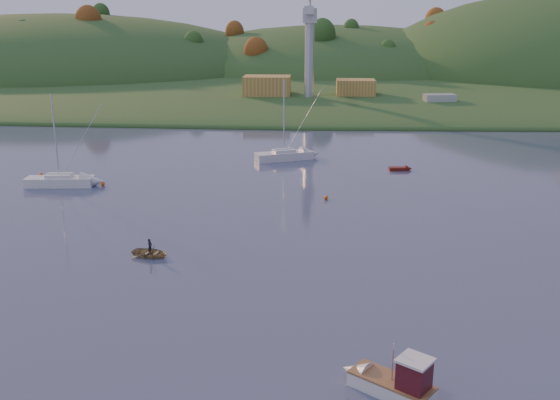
# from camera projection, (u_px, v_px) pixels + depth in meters

# --- Properties ---
(far_shore) EXTENTS (620.00, 220.00, 1.50)m
(far_shore) POSITION_uv_depth(u_px,v_px,m) (308.00, 70.00, 251.29)
(far_shore) COLOR #24471C
(far_shore) RESTS_ON ground
(shore_slope) EXTENTS (640.00, 150.00, 7.00)m
(shore_slope) POSITION_uv_depth(u_px,v_px,m) (305.00, 88.00, 189.03)
(shore_slope) COLOR #24471C
(shore_slope) RESTS_ON ground
(hill_left) EXTENTS (170.00, 140.00, 44.00)m
(hill_left) POSITION_uv_depth(u_px,v_px,m) (61.00, 76.00, 227.80)
(hill_left) COLOR #24471C
(hill_left) RESTS_ON ground
(hill_center) EXTENTS (140.00, 120.00, 36.00)m
(hill_center) POSITION_uv_depth(u_px,v_px,m) (334.00, 75.00, 231.55)
(hill_center) COLOR #24471C
(hill_center) RESTS_ON ground
(hillside_trees) EXTENTS (280.00, 50.00, 32.00)m
(hillside_trees) POSITION_uv_depth(u_px,v_px,m) (306.00, 81.00, 208.19)
(hillside_trees) COLOR #234D1B
(hillside_trees) RESTS_ON ground
(wharf) EXTENTS (42.00, 16.00, 2.40)m
(wharf) POSITION_uv_depth(u_px,v_px,m) (322.00, 102.00, 147.22)
(wharf) COLOR slate
(wharf) RESTS_ON ground
(shed_west) EXTENTS (11.00, 8.00, 4.80)m
(shed_west) POSITION_uv_depth(u_px,v_px,m) (267.00, 86.00, 147.92)
(shed_west) COLOR #A97038
(shed_west) RESTS_ON wharf
(shed_east) EXTENTS (9.00, 7.00, 4.00)m
(shed_east) POSITION_uv_depth(u_px,v_px,m) (356.00, 88.00, 147.77)
(shed_east) COLOR #A97038
(shed_east) RESTS_ON wharf
(dock_crane) EXTENTS (3.20, 28.00, 20.30)m
(dock_crane) POSITION_uv_depth(u_px,v_px,m) (310.00, 33.00, 139.44)
(dock_crane) COLOR #B7B7BC
(dock_crane) RESTS_ON wharf
(fishing_boat) EXTENTS (5.64, 4.79, 3.64)m
(fishing_boat) POSITION_uv_depth(u_px,v_px,m) (386.00, 379.00, 35.29)
(fishing_boat) COLOR silver
(fishing_boat) RESTS_ON ground
(sailboat_near) EXTENTS (8.54, 3.23, 11.59)m
(sailboat_near) POSITION_uv_depth(u_px,v_px,m) (60.00, 180.00, 78.62)
(sailboat_near) COLOR silver
(sailboat_near) RESTS_ON ground
(sailboat_far) EXTENTS (8.90, 5.71, 11.89)m
(sailboat_far) POSITION_uv_depth(u_px,v_px,m) (284.00, 155.00, 93.08)
(sailboat_far) COLOR silver
(sailboat_far) RESTS_ON ground
(canoe) EXTENTS (3.89, 3.20, 0.70)m
(canoe) POSITION_uv_depth(u_px,v_px,m) (150.00, 253.00, 55.47)
(canoe) COLOR #9E8B57
(canoe) RESTS_ON ground
(paddler) EXTENTS (0.46, 0.59, 1.43)m
(paddler) POSITION_uv_depth(u_px,v_px,m) (150.00, 249.00, 55.36)
(paddler) COLOR black
(paddler) RESTS_ON ground
(red_tender) EXTENTS (3.30, 1.40, 1.09)m
(red_tender) POSITION_uv_depth(u_px,v_px,m) (403.00, 169.00, 86.84)
(red_tender) COLOR #51110B
(red_tender) RESTS_ON ground
(work_vessel) EXTENTS (16.56, 7.82, 4.10)m
(work_vessel) POSITION_uv_depth(u_px,v_px,m) (439.00, 106.00, 139.26)
(work_vessel) COLOR slate
(work_vessel) RESTS_ON ground
(buoy_1) EXTENTS (0.50, 0.50, 0.50)m
(buoy_1) POSITION_uv_depth(u_px,v_px,m) (326.00, 198.00, 72.85)
(buoy_1) COLOR #E3520B
(buoy_1) RESTS_ON ground
(buoy_2) EXTENTS (0.50, 0.50, 0.50)m
(buoy_2) POSITION_uv_depth(u_px,v_px,m) (41.00, 175.00, 83.54)
(buoy_2) COLOR #E3520B
(buoy_2) RESTS_ON ground
(buoy_3) EXTENTS (0.50, 0.50, 0.50)m
(buoy_3) POSITION_uv_depth(u_px,v_px,m) (103.00, 184.00, 78.88)
(buoy_3) COLOR #E3520B
(buoy_3) RESTS_ON ground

